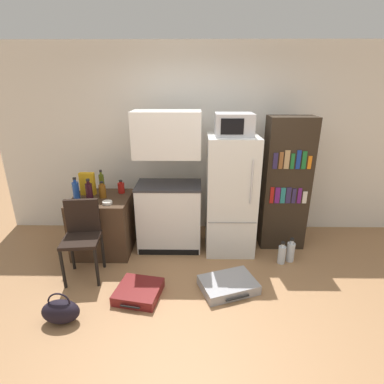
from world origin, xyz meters
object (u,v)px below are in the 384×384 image
bottle_clear_short (88,186)px  suitcase_large_flat (139,292)px  microwave (234,124)px  bottle_blue_soda (76,190)px  bottle_wine_dark (89,191)px  bookshelf (285,184)px  handbag (61,311)px  side_table (104,224)px  chair (82,231)px  water_bottle_middle (291,251)px  bottle_ketchup_red (121,188)px  bowl (107,203)px  bottle_amber_beer (102,191)px  kitchen_hutch (169,190)px  cereal_box (88,184)px  water_bottle_front (282,254)px  suitcase_small_flat (228,285)px  refrigerator (231,195)px  bottle_olive_oil (102,182)px

bottle_clear_short → suitcase_large_flat: bottle_clear_short is taller
microwave → suitcase_large_flat: size_ratio=0.86×
bottle_blue_soda → bottle_wine_dark: bottle_blue_soda is taller
bookshelf → handbag: bookshelf is taller
side_table → chair: (-0.07, -0.55, 0.18)m
microwave → water_bottle_middle: 1.76m
bottle_ketchup_red → bowl: bearing=-102.2°
bottle_amber_beer → kitchen_hutch: bearing=6.9°
kitchen_hutch → chair: bearing=-145.4°
bottle_ketchup_red → water_bottle_middle: 2.37m
cereal_box → water_bottle_front: size_ratio=1.00×
bottle_blue_soda → suitcase_small_flat: size_ratio=0.41×
microwave → chair: size_ratio=0.50×
refrigerator → bottle_amber_beer: (-1.66, -0.06, 0.07)m
bottle_ketchup_red → suitcase_large_flat: bottle_ketchup_red is taller
suitcase_large_flat → water_bottle_middle: 1.96m
side_table → suitcase_large_flat: (0.62, -0.96, -0.33)m
bottle_olive_oil → bottle_clear_short: bearing=176.2°
handbag → cereal_box: bearing=95.7°
bottle_wine_dark → bottle_ketchup_red: bearing=38.9°
bowl → water_bottle_middle: (2.31, -0.05, -0.64)m
microwave → kitchen_hutch: bearing=176.6°
bottle_blue_soda → bottle_olive_oil: bottle_olive_oil is taller
chair → suitcase_large_flat: size_ratio=1.73×
cereal_box → water_bottle_middle: 2.78m
microwave → bottle_wine_dark: (-1.80, -0.14, -0.81)m
bowl → water_bottle_front: (2.18, -0.10, -0.65)m
bottle_ketchup_red → refrigerator: bearing=-4.9°
bottle_wine_dark → bottle_olive_oil: size_ratio=0.94×
bottle_ketchup_red → cereal_box: 0.43m
kitchen_hutch → chair: (-0.95, -0.65, -0.28)m
refrigerator → bookshelf: (0.74, 0.13, 0.11)m
bookshelf → cereal_box: size_ratio=5.92×
side_table → microwave: bearing=1.9°
bottle_amber_beer → bottle_blue_soda: bearing=-172.0°
bottle_olive_oil → suitcase_large_flat: bearing=-61.0°
kitchen_hutch → bottle_clear_short: size_ratio=10.50×
bottle_olive_oil → handbag: bottle_olive_oil is taller
cereal_box → suitcase_small_flat: cereal_box is taller
cereal_box → microwave: bearing=-1.8°
side_table → bottle_amber_beer: 0.47m
microwave → bottle_olive_oil: bearing=173.7°
refrigerator → handbag: size_ratio=4.33×
bottle_ketchup_red → bottle_clear_short: 0.49m
refrigerator → microwave: size_ratio=3.43×
bottle_blue_soda → bottle_ketchup_red: size_ratio=1.59×
water_bottle_front → side_table: bearing=172.4°
side_table → handbag: side_table is taller
bottle_amber_beer → cereal_box: size_ratio=0.73×
bottle_clear_short → bookshelf: bearing=-1.6°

